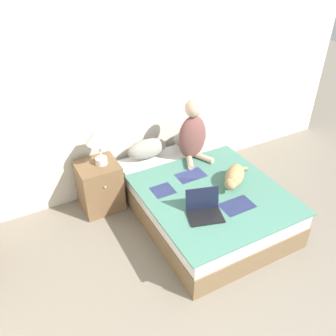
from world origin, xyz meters
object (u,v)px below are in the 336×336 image
Objects in this scene: pillow_far at (191,137)px; bed at (203,201)px; laptop_open at (204,210)px; table_lamp at (98,138)px; person_sitting at (193,134)px; pillow_near at (147,149)px; nightstand at (100,186)px; cat_tabby at (234,177)px.

bed is at bearing -111.31° from pillow_far.
laptop_open is 1.39m from table_lamp.
laptop_open is at bearing -114.64° from person_sitting.
table_lamp is at bearing -171.50° from pillow_near.
pillow_far is (0.64, 0.00, 0.00)m from pillow_near.
pillow_near is (-0.32, 0.82, 0.36)m from bed.
table_lamp reaches higher than nightstand.
laptop_open is at bearing -88.12° from pillow_near.
bed is 3.12× the size of nightstand.
pillow_far is at bearing -132.77° from cat_tabby.
person_sitting is 1.46× the size of cat_tabby.
laptop_open is at bearing -15.42° from cat_tabby.
laptop_open is 0.90× the size of table_lamp.
laptop_open is 0.67× the size of nightstand.
nightstand is (-1.00, 0.74, 0.08)m from bed.
nightstand is at bearing 143.45° from bed.
table_lamp reaches higher than cat_tabby.
person_sitting is at bearing -120.85° from cat_tabby.
cat_tabby is at bearing 42.11° from laptop_open.
bed is 3.71× the size of pillow_near.
pillow_near is at bearing 111.30° from bed.
cat_tabby reaches higher than nightstand.
bed is at bearing -68.70° from pillow_near.
pillow_far is 1.32m from table_lamp.
cat_tabby is (0.12, -0.70, -0.23)m from person_sitting.
pillow_near reaches higher than cat_tabby.
table_lamp is at bearing 170.83° from person_sitting.
cat_tabby is at bearing -27.28° from bed.
pillow_near reaches higher than nightstand.
bed is 3.71× the size of pillow_far.
cat_tabby is 1.15× the size of table_lamp.
bed is 0.47m from cat_tabby.
pillow_far is at bearing 80.86° from laptop_open.
person_sitting is (-0.16, -0.27, 0.22)m from pillow_far.
bed is 0.58m from laptop_open.
cat_tabby is at bearing -80.00° from person_sitting.
cat_tabby is 1.28× the size of laptop_open.
table_lamp reaches higher than bed.
pillow_near and pillow_far have the same top height.
laptop_open is (-0.57, -0.27, -0.05)m from cat_tabby.
person_sitting reaches higher than pillow_far.
nightstand is 1.34× the size of table_lamp.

